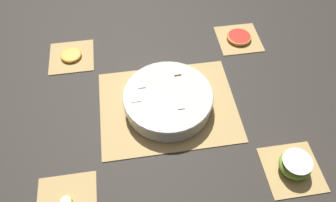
{
  "coord_description": "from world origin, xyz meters",
  "views": [
    {
      "loc": [
        -0.09,
        -0.62,
        0.87
      ],
      "look_at": [
        0.0,
        0.0,
        0.03
      ],
      "focal_mm": 35.0,
      "sensor_mm": 36.0,
      "label": 1
    }
  ],
  "objects_px": {
    "apple_half": "(295,165)",
    "grapefruit_slice": "(239,37)",
    "banana_coin_single": "(66,201)",
    "fruit_salad_bowl": "(168,99)",
    "orange_slice_whole": "(71,55)"
  },
  "relations": [
    {
      "from": "banana_coin_single",
      "to": "grapefruit_slice",
      "type": "distance_m",
      "value": 0.84
    },
    {
      "from": "fruit_salad_bowl",
      "to": "banana_coin_single",
      "type": "relative_size",
      "value": 8.67
    },
    {
      "from": "fruit_salad_bowl",
      "to": "grapefruit_slice",
      "type": "distance_m",
      "value": 0.42
    },
    {
      "from": "fruit_salad_bowl",
      "to": "grapefruit_slice",
      "type": "height_order",
      "value": "fruit_salad_bowl"
    },
    {
      "from": "orange_slice_whole",
      "to": "grapefruit_slice",
      "type": "distance_m",
      "value": 0.63
    },
    {
      "from": "fruit_salad_bowl",
      "to": "grapefruit_slice",
      "type": "relative_size",
      "value": 3.02
    },
    {
      "from": "apple_half",
      "to": "orange_slice_whole",
      "type": "height_order",
      "value": "apple_half"
    },
    {
      "from": "orange_slice_whole",
      "to": "banana_coin_single",
      "type": "relative_size",
      "value": 2.29
    },
    {
      "from": "orange_slice_whole",
      "to": "grapefruit_slice",
      "type": "xyz_separation_m",
      "value": [
        0.63,
        0.0,
        0.0
      ]
    },
    {
      "from": "banana_coin_single",
      "to": "fruit_salad_bowl",
      "type": "bearing_deg",
      "value": 41.03
    },
    {
      "from": "orange_slice_whole",
      "to": "banana_coin_single",
      "type": "height_order",
      "value": "orange_slice_whole"
    },
    {
      "from": "apple_half",
      "to": "banana_coin_single",
      "type": "distance_m",
      "value": 0.63
    },
    {
      "from": "apple_half",
      "to": "grapefruit_slice",
      "type": "distance_m",
      "value": 0.55
    },
    {
      "from": "banana_coin_single",
      "to": "grapefruit_slice",
      "type": "relative_size",
      "value": 0.35
    },
    {
      "from": "banana_coin_single",
      "to": "grapefruit_slice",
      "type": "xyz_separation_m",
      "value": [
        0.63,
        0.55,
        0.0
      ]
    }
  ]
}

